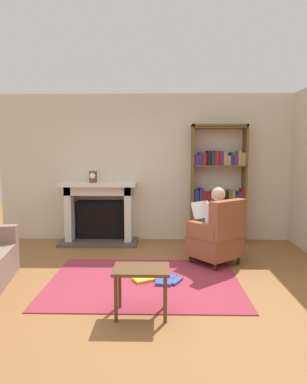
{
  "coord_description": "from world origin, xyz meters",
  "views": [
    {
      "loc": [
        0.21,
        -3.95,
        1.63
      ],
      "look_at": [
        0.1,
        1.2,
        1.05
      ],
      "focal_mm": 32.52,
      "sensor_mm": 36.0,
      "label": 1
    }
  ],
  "objects": [
    {
      "name": "ground",
      "position": [
        0.0,
        0.0,
        0.0
      ],
      "size": [
        14.0,
        14.0,
        0.0
      ],
      "primitive_type": "plane",
      "color": "#936034"
    },
    {
      "name": "back_wall",
      "position": [
        0.0,
        2.55,
        1.35
      ],
      "size": [
        5.6,
        0.1,
        2.7
      ],
      "primitive_type": "cube",
      "color": "beige",
      "rests_on": "ground"
    },
    {
      "name": "area_rug",
      "position": [
        0.0,
        0.3,
        0.01
      ],
      "size": [
        2.4,
        1.8,
        0.01
      ],
      "primitive_type": "cube",
      "color": "#9A2E40",
      "rests_on": "ground"
    },
    {
      "name": "fireplace",
      "position": [
        -0.91,
        2.3,
        0.58
      ],
      "size": [
        1.38,
        0.64,
        1.1
      ],
      "color": "#4C4742",
      "rests_on": "ground"
    },
    {
      "name": "mantel_clock",
      "position": [
        -1.0,
        2.2,
        1.21
      ],
      "size": [
        0.14,
        0.14,
        0.21
      ],
      "color": "brown",
      "rests_on": "fireplace"
    },
    {
      "name": "bookshelf",
      "position": [
        1.25,
        2.33,
        1.02
      ],
      "size": [
        0.98,
        0.32,
        2.13
      ],
      "color": "brown",
      "rests_on": "ground"
    },
    {
      "name": "armchair_reading",
      "position": [
        1.05,
        1.02,
        0.42
      ],
      "size": [
        0.89,
        0.89,
        0.97
      ],
      "rotation": [
        0.0,
        0.0,
        3.83
      ],
      "color": "#331E14",
      "rests_on": "ground"
    },
    {
      "name": "seated_reader",
      "position": [
        0.97,
        1.11,
        0.62
      ],
      "size": [
        0.57,
        0.59,
        1.14
      ],
      "rotation": [
        0.0,
        0.0,
        3.83
      ],
      "color": "white",
      "rests_on": "ground"
    },
    {
      "name": "side_table",
      "position": [
        0.02,
        -0.6,
        0.41
      ],
      "size": [
        0.56,
        0.39,
        0.49
      ],
      "color": "brown",
      "rests_on": "ground"
    },
    {
      "name": "scattered_books",
      "position": [
        0.22,
        0.31,
        0.03
      ],
      "size": [
        0.66,
        0.4,
        0.04
      ],
      "color": "#334CA5",
      "rests_on": "area_rug"
    }
  ]
}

